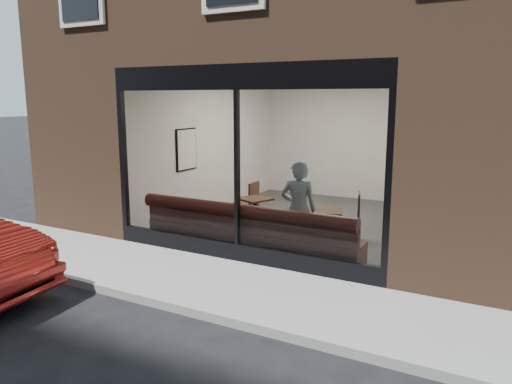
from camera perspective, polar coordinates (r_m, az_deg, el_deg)
The scene contains 21 objects.
ground at distance 6.85m, azimuth -11.20°, elevation -12.52°, with size 120.00×120.00×0.00m, color black.
sidewalk_near at distance 7.58m, azimuth -6.26°, elevation -9.99°, with size 40.00×2.00×0.01m, color gray.
kerb_near at distance 6.79m, azimuth -11.50°, elevation -12.19°, with size 40.00×0.10×0.12m, color gray.
host_building_pier_left at distance 15.04m, azimuth -2.69°, elevation 6.64°, with size 2.50×12.00×3.20m, color brown.
host_building_backfill at distance 16.33m, azimuth 14.40°, elevation 6.64°, with size 5.00×6.00×3.20m, color brown.
cafe_floor at distance 10.93m, azimuth 5.92°, elevation -3.39°, with size 6.00×6.00×0.00m, color #2D2D30.
cafe_ceiling at distance 10.61m, azimuth 6.26°, elevation 13.45°, with size 6.00×6.00×0.00m, color white.
cafe_wall_back at distance 13.45m, azimuth 11.10°, elevation 5.96°, with size 5.00×5.00×0.00m, color silver.
cafe_wall_left at distance 11.84m, azimuth -5.12°, elevation 5.49°, with size 6.00×6.00×0.00m, color silver.
cafe_wall_right at distance 9.96m, azimuth 19.41°, elevation 3.91°, with size 6.00×6.00×0.00m, color silver.
storefront_kick at distance 8.36m, azimuth -2.11°, elevation -6.88°, with size 5.00×0.10×0.30m, color black.
storefront_header at distance 7.97m, azimuth -2.25°, elevation 13.03°, with size 5.00×0.10×0.40m, color black.
storefront_mullion at distance 8.05m, azimuth -2.18°, elevation 2.66°, with size 0.06×0.10×2.50m, color black.
storefront_glass at distance 8.02m, azimuth -2.29°, elevation 2.63°, with size 4.80×4.80×0.00m, color white.
banquette at distance 8.67m, azimuth -0.74°, elevation -5.71°, with size 4.00×0.55×0.45m, color #351413.
person at distance 8.43m, azimuth 4.85°, elevation -1.99°, with size 0.60×0.40×1.65m, color #8BAABD.
cafe_table_left at distance 9.69m, azimuth -0.13°, elevation -0.80°, with size 0.54×0.54×0.04m, color black.
cafe_table_right at distance 8.79m, azimuth 7.57°, elevation -2.11°, with size 0.69×0.69×0.04m, color black.
cafe_chair_left at distance 10.56m, azimuth -1.16°, elevation -2.61°, with size 0.45×0.45×0.04m, color black.
cafe_chair_right at distance 9.55m, azimuth 10.43°, elevation -4.24°, with size 0.44×0.44×0.04m, color black.
wall_poster at distance 11.01m, azimuth -7.90°, elevation 4.85°, with size 0.02×0.64×0.85m, color white.
Camera 1 is at (4.13, -4.76, 2.69)m, focal length 35.00 mm.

